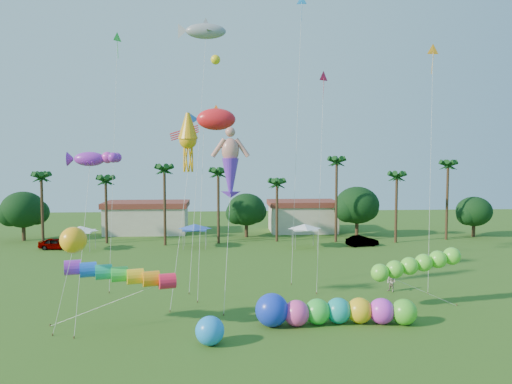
{
  "coord_description": "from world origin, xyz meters",
  "views": [
    {
      "loc": [
        -2.5,
        -26.6,
        11.57
      ],
      "look_at": [
        0.0,
        10.0,
        9.0
      ],
      "focal_mm": 35.0,
      "sensor_mm": 36.0,
      "label": 1
    }
  ],
  "objects": [
    {
      "name": "tree_line",
      "position": [
        3.57,
        44.0,
        4.28
      ],
      "size": [
        69.46,
        8.91,
        11.0
      ],
      "color": "#3A2819",
      "rests_on": "ground"
    },
    {
      "name": "rainbow_tube",
      "position": [
        -8.05,
        6.13,
        3.4
      ],
      "size": [
        10.13,
        2.51,
        3.92
      ],
      "color": "#F41B3D",
      "rests_on": "ground"
    },
    {
      "name": "lobster_kite",
      "position": [
        -11.82,
        9.34,
        11.44
      ],
      "size": [
        3.75,
        5.23,
        12.17
      ],
      "color": "purple",
      "rests_on": "ground"
    },
    {
      "name": "delta_kite_green",
      "position": [
        -11.71,
        19.03,
        21.48
      ],
      "size": [
        0.91,
        3.76,
        22.65
      ],
      "color": "green",
      "rests_on": "ground"
    },
    {
      "name": "ground",
      "position": [
        0.0,
        0.0,
        0.0
      ],
      "size": [
        160.0,
        160.0,
        0.0
      ],
      "primitive_type": "plane",
      "color": "#285116",
      "rests_on": "ground"
    },
    {
      "name": "tent_row",
      "position": [
        -6.0,
        36.33,
        2.75
      ],
      "size": [
        31.0,
        4.0,
        0.6
      ],
      "color": "white",
      "rests_on": "ground"
    },
    {
      "name": "delta_kite_yellow",
      "position": [
        16.8,
        18.5,
        20.95
      ],
      "size": [
        2.66,
        4.97,
        21.95
      ],
      "color": "orange",
      "rests_on": "ground"
    },
    {
      "name": "green_worm",
      "position": [
        9.35,
        9.71,
        2.86
      ],
      "size": [
        10.1,
        2.21,
        3.67
      ],
      "color": "#60E031",
      "rests_on": "ground"
    },
    {
      "name": "delta_kite_blue",
      "position": [
        5.27,
        22.39,
        26.0
      ],
      "size": [
        2.21,
        5.17,
        27.28
      ],
      "color": "blue",
      "rests_on": "ground"
    },
    {
      "name": "orange_ball_kite",
      "position": [
        -12.16,
        6.19,
        6.19
      ],
      "size": [
        2.38,
        1.96,
        7.05
      ],
      "color": "#FFA714",
      "rests_on": "ground"
    },
    {
      "name": "car_b",
      "position": [
        15.67,
        36.52,
        0.68
      ],
      "size": [
        4.36,
        2.23,
        1.37
      ],
      "primitive_type": "imported",
      "rotation": [
        0.0,
        0.0,
        1.77
      ],
      "color": "#4C4C54",
      "rests_on": "ground"
    },
    {
      "name": "merman_kite",
      "position": [
        -1.83,
        13.25,
        10.75
      ],
      "size": [
        2.56,
        5.12,
        13.46
      ],
      "color": "tan",
      "rests_on": "ground"
    },
    {
      "name": "fish_kite",
      "position": [
        -2.99,
        17.22,
        14.85
      ],
      "size": [
        5.23,
        5.78,
        15.92
      ],
      "color": "red",
      "rests_on": "ground"
    },
    {
      "name": "blue_ball",
      "position": [
        -3.29,
        3.53,
        0.9
      ],
      "size": [
        1.8,
        1.8,
        1.8
      ],
      "primitive_type": "sphere",
      "color": "#1B8AF4",
      "rests_on": "ground"
    },
    {
      "name": "caterpillar_inflatable",
      "position": [
        4.88,
        6.7,
        0.96
      ],
      "size": [
        11.21,
        2.39,
        2.29
      ],
      "rotation": [
        0.0,
        0.0,
        -0.01
      ],
      "color": "#FA41A3",
      "rests_on": "ground"
    },
    {
      "name": "delta_kite_red",
      "position": [
        6.78,
        18.9,
        18.52
      ],
      "size": [
        1.97,
        5.01,
        19.46
      ],
      "color": "red",
      "rests_on": "ground"
    },
    {
      "name": "shark_kite",
      "position": [
        -3.97,
        21.96,
        23.52
      ],
      "size": [
        5.43,
        8.69,
        24.45
      ],
      "color": "gray",
      "rests_on": "ground"
    },
    {
      "name": "car_a",
      "position": [
        -23.36,
        36.98,
        0.71
      ],
      "size": [
        4.35,
        2.14,
        1.43
      ],
      "primitive_type": "imported",
      "rotation": [
        0.0,
        0.0,
        1.46
      ],
      "color": "#4C4C54",
      "rests_on": "ground"
    },
    {
      "name": "squid_kite",
      "position": [
        -5.3,
        15.18,
        12.97
      ],
      "size": [
        2.22,
        5.99,
        15.34
      ],
      "color": "orange",
      "rests_on": "ground"
    },
    {
      "name": "buildings_row",
      "position": [
        -3.09,
        50.0,
        2.0
      ],
      "size": [
        35.0,
        7.0,
        4.0
      ],
      "color": "beige",
      "rests_on": "ground"
    },
    {
      "name": "spectator_b",
      "position": [
        11.99,
        14.7,
        0.87
      ],
      "size": [
        1.01,
        1.07,
        1.74
      ],
      "primitive_type": "imported",
      "rotation": [
        0.0,
        0.0,
        -0.99
      ],
      "color": "gray",
      "rests_on": "ground"
    }
  ]
}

